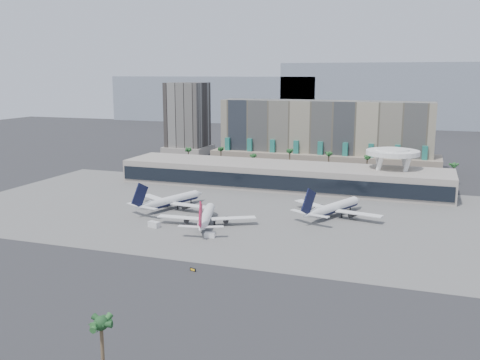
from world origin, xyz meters
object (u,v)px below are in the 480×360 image
(airliner_right, at_px, (334,208))
(service_vehicle_a, at_px, (154,224))
(taxiway_sign, at_px, (193,270))
(airliner_centre, at_px, (206,217))
(airliner_left, at_px, (171,201))
(service_vehicle_b, at_px, (210,235))

(airliner_right, relative_size, service_vehicle_a, 8.65)
(airliner_right, xyz_separation_m, taxiway_sign, (-29.49, -76.75, -3.29))
(airliner_centre, bearing_deg, service_vehicle_a, -169.10)
(airliner_left, height_order, service_vehicle_b, airliner_left)
(airliner_right, distance_m, service_vehicle_a, 74.03)
(service_vehicle_a, bearing_deg, service_vehicle_b, 4.26)
(airliner_centre, bearing_deg, taxiway_sign, -88.01)
(service_vehicle_b, bearing_deg, service_vehicle_a, 154.46)
(airliner_centre, distance_m, airliner_right, 53.89)
(airliner_right, xyz_separation_m, service_vehicle_b, (-37.47, -44.18, -2.80))
(airliner_left, distance_m, taxiway_sign, 77.50)
(airliner_right, bearing_deg, service_vehicle_a, -124.33)
(airliner_left, xyz_separation_m, airliner_right, (69.69, 10.57, 0.11))
(airliner_left, distance_m, service_vehicle_b, 46.63)
(airliner_centre, bearing_deg, service_vehicle_b, -78.86)
(airliner_centre, distance_m, taxiway_sign, 49.39)
(service_vehicle_b, bearing_deg, taxiway_sign, -90.40)
(airliner_left, distance_m, airliner_right, 70.49)
(airliner_right, bearing_deg, airliner_left, -147.59)
(airliner_right, distance_m, taxiway_sign, 82.29)
(airliner_centre, distance_m, service_vehicle_a, 20.32)
(airliner_centre, relative_size, airliner_right, 0.97)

